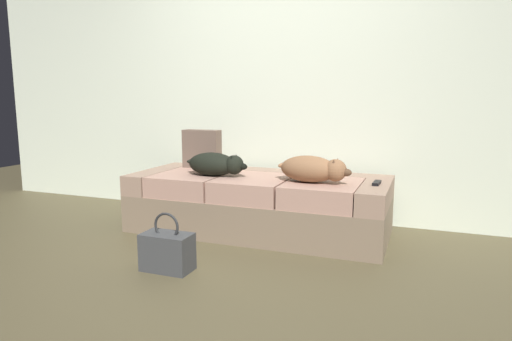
% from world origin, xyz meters
% --- Properties ---
extents(ground_plane, '(10.00, 10.00, 0.00)m').
position_xyz_m(ground_plane, '(0.00, 0.00, 0.00)').
color(ground_plane, brown).
extents(back_wall, '(6.40, 0.10, 2.80)m').
position_xyz_m(back_wall, '(0.00, 1.65, 1.40)').
color(back_wall, silver).
rests_on(back_wall, ground).
extents(couch, '(2.07, 0.84, 0.46)m').
position_xyz_m(couch, '(0.00, 1.06, 0.23)').
color(couch, '#7B6852').
rests_on(couch, ground).
extents(dog_dark, '(0.56, 0.26, 0.19)m').
position_xyz_m(dog_dark, '(-0.32, 0.93, 0.56)').
color(dog_dark, black).
rests_on(dog_dark, couch).
extents(dog_tan, '(0.59, 0.30, 0.20)m').
position_xyz_m(dog_tan, '(0.48, 0.92, 0.56)').
color(dog_tan, brown).
rests_on(dog_tan, couch).
extents(tv_remote, '(0.05, 0.15, 0.02)m').
position_xyz_m(tv_remote, '(0.94, 1.01, 0.48)').
color(tv_remote, black).
rests_on(tv_remote, couch).
extents(throw_pillow, '(0.34, 0.12, 0.34)m').
position_xyz_m(throw_pillow, '(-0.62, 1.28, 0.63)').
color(throw_pillow, brown).
rests_on(throw_pillow, couch).
extents(handbag, '(0.32, 0.18, 0.38)m').
position_xyz_m(handbag, '(-0.24, 0.05, 0.13)').
color(handbag, '#3A3C3E').
rests_on(handbag, ground).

